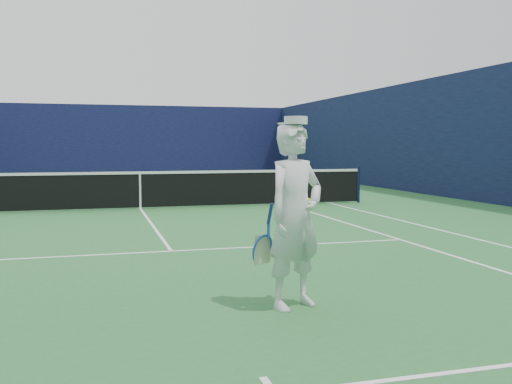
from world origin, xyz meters
TOP-DOWN VIEW (x-y plane):
  - ground at (0.00, 0.00)m, footprint 80.00×80.00m
  - court_markings at (0.00, 0.00)m, footprint 11.03×23.83m
  - windscreen_fence at (0.00, 0.00)m, footprint 20.12×36.12m
  - tennis_net at (0.00, 0.00)m, footprint 12.88×0.09m
  - tennis_player at (0.84, -9.91)m, footprint 0.91×0.71m

SIDE VIEW (x-z plane):
  - ground at x=0.00m, z-range 0.00..0.00m
  - court_markings at x=0.00m, z-range 0.00..0.01m
  - tennis_net at x=0.00m, z-range 0.02..1.09m
  - tennis_player at x=0.84m, z-range -0.02..1.97m
  - windscreen_fence at x=0.00m, z-range 0.00..4.00m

